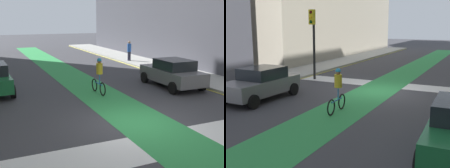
{
  "view_description": "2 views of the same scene",
  "coord_description": "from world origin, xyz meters",
  "views": [
    {
      "loc": [
        -5.06,
        -9.04,
        3.84
      ],
      "look_at": [
        0.14,
        2.55,
        0.93
      ],
      "focal_mm": 46.92,
      "sensor_mm": 36.0,
      "label": 1
    },
    {
      "loc": [
        -5.2,
        15.34,
        3.63
      ],
      "look_at": [
        0.91,
        3.26,
        0.91
      ],
      "focal_mm": 47.67,
      "sensor_mm": 36.0,
      "label": 2
    }
  ],
  "objects": [
    {
      "name": "cyclist_in_lane",
      "position": [
        0.29,
        4.52,
        0.97
      ],
      "size": [
        0.32,
        1.73,
        1.86
      ],
      "color": "black",
      "rests_on": "ground_plane"
    },
    {
      "name": "sidewalk_right",
      "position": [
        7.5,
        0.0,
        0.07
      ],
      "size": [
        3.0,
        60.0,
        0.15
      ],
      "primitive_type": "cube",
      "color": "#9E9E99",
      "rests_on": "ground_plane"
    },
    {
      "name": "ground_plane",
      "position": [
        0.0,
        0.0,
        0.0
      ],
      "size": [
        120.0,
        120.0,
        0.0
      ],
      "primitive_type": "plane",
      "color": "#38383D"
    },
    {
      "name": "curb_stripe_right",
      "position": [
        6.0,
        0.0,
        0.01
      ],
      "size": [
        0.16,
        60.0,
        0.01
      ],
      "primitive_type": "cube",
      "color": "yellow",
      "rests_on": "ground_plane"
    },
    {
      "name": "car_grey_right_far",
      "position": [
        4.63,
        4.29,
        0.8
      ],
      "size": [
        2.08,
        4.23,
        1.57
      ],
      "color": "slate",
      "rests_on": "ground_plane"
    },
    {
      "name": "crosswalk_band",
      "position": [
        0.0,
        -2.0,
        0.0
      ],
      "size": [
        12.0,
        1.8,
        0.01
      ],
      "primitive_type": "cube",
      "color": "silver",
      "rests_on": "ground_plane"
    },
    {
      "name": "bike_lane_paint",
      "position": [
        0.25,
        0.0,
        0.0
      ],
      "size": [
        2.4,
        60.0,
        0.01
      ],
      "primitive_type": "cube",
      "color": "#2D8C47",
      "rests_on": "ground_plane"
    },
    {
      "name": "traffic_signal_near_right",
      "position": [
        5.14,
        -1.48,
        3.19
      ],
      "size": [
        0.35,
        0.52,
        4.58
      ],
      "color": "black",
      "rests_on": "ground_plane"
    }
  ]
}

